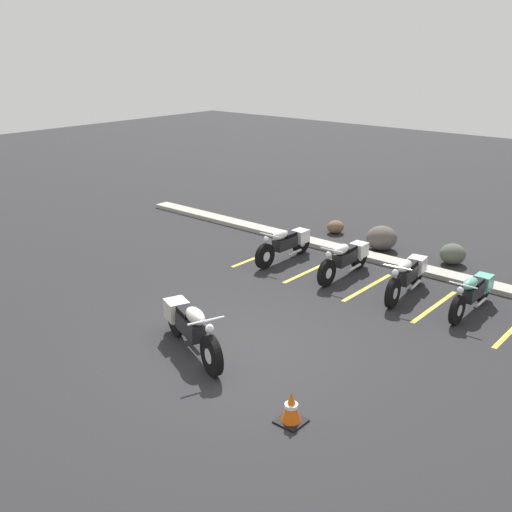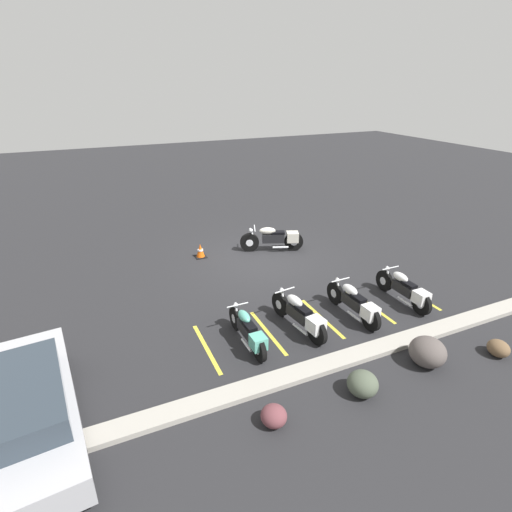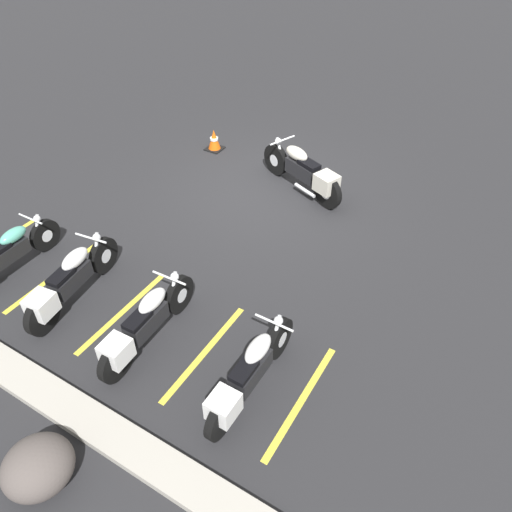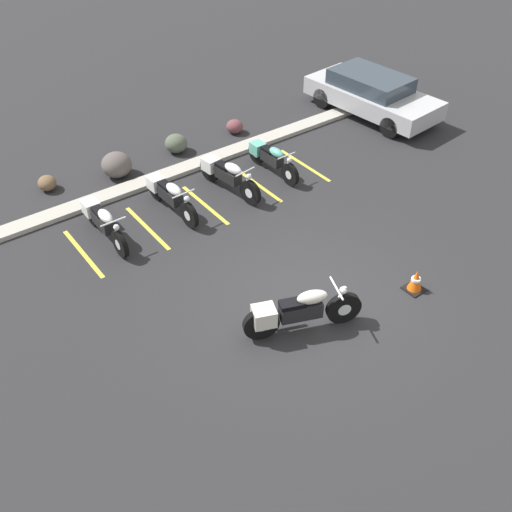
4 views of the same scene
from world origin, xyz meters
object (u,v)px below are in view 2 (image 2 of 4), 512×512
object	(u,v)px
motorcycle_cream_featured	(275,238)
parked_bike_2	(300,315)
landscape_rock_0	(363,384)
landscape_rock_2	(498,348)
landscape_rock_1	(274,416)
parked_bike_3	(248,331)
traffic_cone	(200,251)
landscape_rock_3	(428,352)
car_silver	(20,411)
parked_bike_1	(355,303)
parked_bike_0	(405,289)

from	to	relation	value
motorcycle_cream_featured	parked_bike_2	world-z (taller)	motorcycle_cream_featured
landscape_rock_0	landscape_rock_2	xyz separation A→B (m)	(-3.74, 0.27, -0.07)
parked_bike_2	landscape_rock_1	world-z (taller)	parked_bike_2
parked_bike_3	traffic_cone	bearing A→B (deg)	-5.88
landscape_rock_0	landscape_rock_3	bearing A→B (deg)	-174.62
parked_bike_2	car_silver	size ratio (longest dim) A/B	0.50
car_silver	landscape_rock_1	bearing A→B (deg)	-114.95
motorcycle_cream_featured	parked_bike_3	size ratio (longest dim) A/B	1.11
parked_bike_1	landscape_rock_0	xyz separation A→B (m)	(1.64, 2.46, -0.19)
motorcycle_cream_featured	traffic_cone	world-z (taller)	motorcycle_cream_featured
traffic_cone	parked_bike_3	bearing A→B (deg)	84.97
parked_bike_2	traffic_cone	distance (m)	5.66
parked_bike_1	traffic_cone	bearing A→B (deg)	22.99
parked_bike_1	landscape_rock_3	world-z (taller)	parked_bike_1
parked_bike_1	parked_bike_2	xyz separation A→B (m)	(1.66, -0.07, 0.01)
landscape_rock_3	parked_bike_0	bearing A→B (deg)	-122.68
parked_bike_3	car_silver	size ratio (longest dim) A/B	0.46
motorcycle_cream_featured	parked_bike_1	world-z (taller)	motorcycle_cream_featured
parked_bike_0	car_silver	world-z (taller)	car_silver
landscape_rock_2	traffic_cone	distance (m)	9.63
parked_bike_1	landscape_rock_0	size ratio (longest dim) A/B	3.37
traffic_cone	parked_bike_2	bearing A→B (deg)	100.01
parked_bike_1	parked_bike_2	size ratio (longest dim) A/B	0.98
landscape_rock_3	parked_bike_2	bearing A→B (deg)	-50.11
landscape_rock_0	landscape_rock_2	world-z (taller)	landscape_rock_0
landscape_rock_1	traffic_cone	bearing A→B (deg)	-97.20
landscape_rock_0	landscape_rock_1	xyz separation A→B (m)	(2.02, -0.03, -0.06)
parked_bike_2	landscape_rock_3	distance (m)	3.07
car_silver	landscape_rock_3	world-z (taller)	car_silver
parked_bike_0	landscape_rock_3	world-z (taller)	parked_bike_0
car_silver	landscape_rock_3	xyz separation A→B (m)	(-8.19, 1.35, -0.35)
parked_bike_1	traffic_cone	distance (m)	6.24
parked_bike_0	car_silver	bearing A→B (deg)	95.82
parked_bike_3	landscape_rock_3	distance (m)	4.14
parked_bike_0	landscape_rock_0	bearing A→B (deg)	126.19
landscape_rock_2	landscape_rock_0	bearing A→B (deg)	-4.17
traffic_cone	parked_bike_0	bearing A→B (deg)	128.36
parked_bike_3	landscape_rock_1	world-z (taller)	parked_bike_3
motorcycle_cream_featured	landscape_rock_0	world-z (taller)	motorcycle_cream_featured
car_silver	landscape_rock_2	size ratio (longest dim) A/B	8.47
parked_bike_2	landscape_rock_1	distance (m)	3.22
landscape_rock_2	traffic_cone	xyz separation A→B (m)	(4.74, -8.38, 0.05)
motorcycle_cream_featured	parked_bike_1	bearing A→B (deg)	110.18
parked_bike_2	traffic_cone	world-z (taller)	parked_bike_2
landscape_rock_1	landscape_rock_0	bearing A→B (deg)	179.04
parked_bike_0	car_silver	size ratio (longest dim) A/B	0.49
parked_bike_1	parked_bike_3	xyz separation A→B (m)	(3.13, -0.02, -0.03)
parked_bike_2	parked_bike_3	world-z (taller)	parked_bike_2
parked_bike_0	landscape_rock_3	distance (m)	2.76
parked_bike_3	car_silver	world-z (taller)	car_silver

